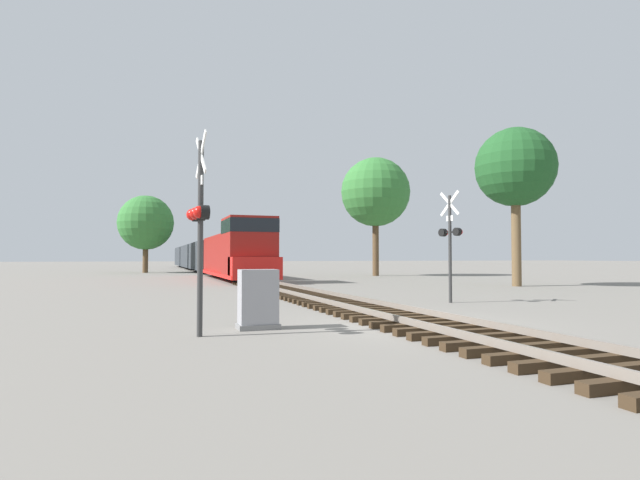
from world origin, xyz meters
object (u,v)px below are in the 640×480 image
freight_train (203,256)px  tree_far_right (515,168)px  crossing_signal_near (199,219)px  relay_cabinet (258,300)px  crossing_signal_far (450,237)px  tree_deep_background (146,223)px  tree_mid_background (375,192)px

freight_train → tree_far_right: bearing=-69.5°
crossing_signal_near → relay_cabinet: 2.42m
freight_train → crossing_signal_far: 45.13m
crossing_signal_far → tree_far_right: bearing=-64.7°
freight_train → crossing_signal_near: 50.19m
relay_cabinet → tree_deep_background: tree_deep_background is taller
relay_cabinet → tree_deep_background: (-2.62, 45.62, 4.73)m
freight_train → tree_mid_background: bearing=-56.4°
tree_far_right → tree_deep_background: (-20.34, 33.68, -1.44)m
freight_train → tree_mid_background: size_ratio=6.12×
tree_far_right → tree_deep_background: size_ratio=1.10×
crossing_signal_near → relay_cabinet: bearing=110.3°
tree_mid_background → tree_deep_background: bearing=140.2°
relay_cabinet → tree_deep_background: bearing=93.3°
crossing_signal_near → relay_cabinet: size_ratio=3.12×
freight_train → tree_far_right: tree_far_right is taller
crossing_signal_near → tree_far_right: size_ratio=0.47×
crossing_signal_far → tree_deep_background: tree_deep_background is taller
freight_train → tree_deep_background: size_ratio=7.80×
relay_cabinet → freight_train: bearing=85.6°
freight_train → tree_deep_background: bearing=-151.0°
tree_far_right → crossing_signal_far: bearing=-141.3°
freight_train → relay_cabinet: size_ratio=47.16×
crossing_signal_near → tree_mid_background: 35.57m
freight_train → tree_far_right: size_ratio=7.10×
freight_train → crossing_signal_near: crossing_signal_near is taller
freight_train → crossing_signal_near: size_ratio=15.14×
crossing_signal_near → crossing_signal_far: crossing_signal_near is taller
crossing_signal_far → tree_mid_background: (8.89, 24.98, 5.13)m
relay_cabinet → crossing_signal_near: bearing=-153.0°
crossing_signal_far → relay_cabinet: size_ratio=2.98×
crossing_signal_far → freight_train: bearing=-7.9°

